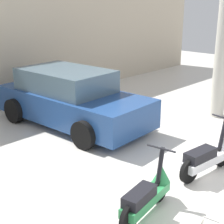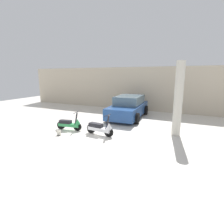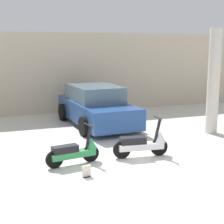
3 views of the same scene
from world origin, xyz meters
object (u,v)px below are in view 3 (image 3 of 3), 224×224
(scooter_front_right, at_px, (143,143))
(car_rear_left, at_px, (96,106))
(support_column_side, at_px, (214,82))
(placard_near_left_scooter, at_px, (86,172))
(scooter_front_left, at_px, (75,151))

(scooter_front_right, height_order, car_rear_left, car_rear_left)
(car_rear_left, bearing_deg, scooter_front_right, -2.46)
(support_column_side, bearing_deg, scooter_front_right, -155.02)
(placard_near_left_scooter, bearing_deg, scooter_front_left, 91.66)
(scooter_front_left, distance_m, scooter_front_right, 1.75)
(scooter_front_left, bearing_deg, placard_near_left_scooter, -97.07)
(scooter_front_left, distance_m, support_column_side, 5.24)
(scooter_front_right, xyz_separation_m, placard_near_left_scooter, (-1.73, -0.82, -0.24))
(placard_near_left_scooter, distance_m, support_column_side, 5.56)
(car_rear_left, distance_m, support_column_side, 4.06)
(scooter_front_left, relative_size, support_column_side, 0.40)
(scooter_front_right, bearing_deg, placard_near_left_scooter, -148.07)
(scooter_front_left, xyz_separation_m, support_column_side, (4.86, 1.42, 1.32))
(scooter_front_right, bearing_deg, scooter_front_left, -174.65)
(scooter_front_right, xyz_separation_m, car_rear_left, (-0.02, 3.83, 0.31))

